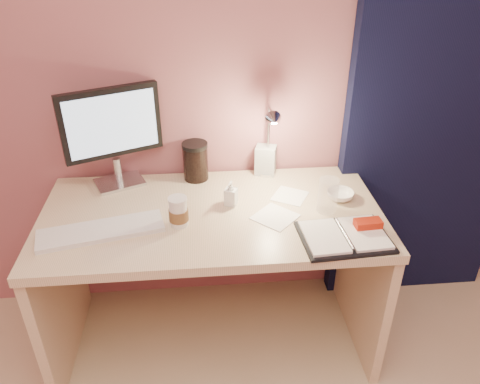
{
  "coord_description": "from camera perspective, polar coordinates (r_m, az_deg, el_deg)",
  "views": [
    {
      "loc": [
        -0.03,
        -0.23,
        1.78
      ],
      "look_at": [
        0.11,
        1.33,
        0.85
      ],
      "focal_mm": 35.0,
      "sensor_mm": 36.0,
      "label": 1
    }
  ],
  "objects": [
    {
      "name": "paper_c",
      "position": [
        1.9,
        4.31,
        -3.03
      ],
      "size": [
        0.22,
        0.22,
        0.0
      ],
      "primitive_type": "cube",
      "rotation": [
        0.0,
        0.0,
        0.8
      ],
      "color": "white",
      "rests_on": "desk"
    },
    {
      "name": "planner",
      "position": [
        1.81,
        12.84,
        -5.15
      ],
      "size": [
        0.34,
        0.27,
        0.05
      ],
      "rotation": [
        0.0,
        0.0,
        0.07
      ],
      "color": "black",
      "rests_on": "desk"
    },
    {
      "name": "bowl",
      "position": [
        2.05,
        12.13,
        -0.38
      ],
      "size": [
        0.12,
        0.12,
        0.04
      ],
      "primitive_type": "imported",
      "rotation": [
        0.0,
        0.0,
        -0.08
      ],
      "color": "white",
      "rests_on": "desk"
    },
    {
      "name": "lotion_bottle",
      "position": [
        1.95,
        -1.11,
        -0.14
      ],
      "size": [
        0.06,
        0.06,
        0.11
      ],
      "primitive_type": "imported",
      "rotation": [
        0.0,
        0.0,
        -0.38
      ],
      "color": "silver",
      "rests_on": "desk"
    },
    {
      "name": "coffee_cup",
      "position": [
        1.83,
        -7.51,
        -2.49
      ],
      "size": [
        0.08,
        0.08,
        0.12
      ],
      "color": "silver",
      "rests_on": "desk"
    },
    {
      "name": "desk_lamp",
      "position": [
        2.03,
        3.9,
        6.63
      ],
      "size": [
        0.08,
        0.22,
        0.36
      ],
      "rotation": [
        0.0,
        0.0,
        -0.01
      ],
      "color": "silver",
      "rests_on": "desk"
    },
    {
      "name": "desk",
      "position": [
        2.12,
        -3.37,
        -6.5
      ],
      "size": [
        1.4,
        0.7,
        0.73
      ],
      "color": "beige",
      "rests_on": "ground"
    },
    {
      "name": "paper_b",
      "position": [
        2.04,
        6.11,
        -0.48
      ],
      "size": [
        0.18,
        0.18,
        0.0
      ],
      "primitive_type": "cube",
      "rotation": [
        0.0,
        0.0,
        -0.52
      ],
      "color": "white",
      "rests_on": "desk"
    },
    {
      "name": "dark_jar",
      "position": [
        2.14,
        -5.44,
        3.55
      ],
      "size": [
        0.11,
        0.11,
        0.16
      ],
      "primitive_type": "cylinder",
      "color": "black",
      "rests_on": "desk"
    },
    {
      "name": "clear_cup",
      "position": [
        1.93,
        10.66,
        -0.41
      ],
      "size": [
        0.08,
        0.08,
        0.14
      ],
      "primitive_type": "cylinder",
      "color": "white",
      "rests_on": "desk"
    },
    {
      "name": "product_box",
      "position": [
        2.18,
        3.15,
        3.89
      ],
      "size": [
        0.11,
        0.1,
        0.14
      ],
      "primitive_type": "cube",
      "rotation": [
        0.0,
        0.0,
        -0.29
      ],
      "color": "beige",
      "rests_on": "desk"
    },
    {
      "name": "monitor",
      "position": [
        2.08,
        -15.41,
        7.44
      ],
      "size": [
        0.4,
        0.22,
        0.45
      ],
      "rotation": [
        0.0,
        0.0,
        0.41
      ],
      "color": "silver",
      "rests_on": "desk"
    },
    {
      "name": "keyboard",
      "position": [
        1.87,
        -16.56,
        -4.56
      ],
      "size": [
        0.49,
        0.24,
        0.02
      ],
      "primitive_type": "cube",
      "rotation": [
        0.0,
        0.0,
        0.23
      ],
      "color": "white",
      "rests_on": "desk"
    },
    {
      "name": "room",
      "position": [
        2.25,
        21.4,
        11.99
      ],
      "size": [
        3.5,
        3.5,
        3.5
      ],
      "color": "#C6B28E",
      "rests_on": "ground"
    }
  ]
}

